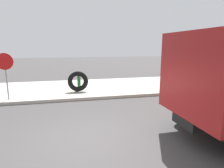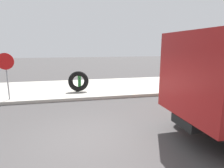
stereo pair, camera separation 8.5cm
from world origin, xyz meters
TOP-DOWN VIEW (x-y plane):
  - ground_plane at (0.00, 0.00)m, footprint 80.00×80.00m
  - sidewalk_curb at (0.00, 6.50)m, footprint 36.00×5.00m
  - fire_hydrant at (0.04, 5.72)m, footprint 0.21×0.47m
  - loose_tire at (-0.03, 5.38)m, footprint 1.16×0.68m
  - stop_sign at (-3.30, 4.42)m, footprint 0.76×0.08m

SIDE VIEW (x-z plane):
  - ground_plane at x=0.00m, z-range 0.00..0.00m
  - sidewalk_curb at x=0.00m, z-range 0.00..0.15m
  - fire_hydrant at x=0.04m, z-range 0.18..1.09m
  - loose_tire at x=-0.03m, z-range 0.15..1.29m
  - stop_sign at x=-3.30m, z-range 0.57..2.75m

